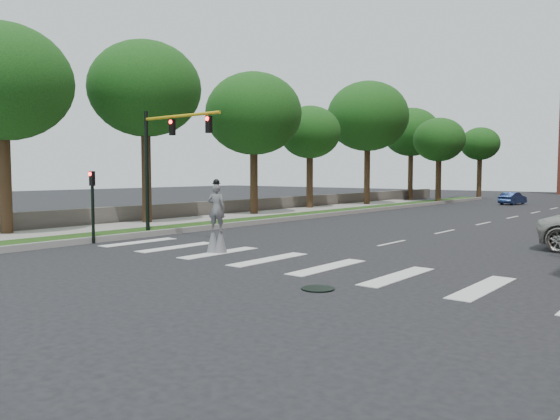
{
  "coord_description": "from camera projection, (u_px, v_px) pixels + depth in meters",
  "views": [
    {
      "loc": [
        11.44,
        -13.99,
        3.19
      ],
      "look_at": [
        -2.0,
        2.51,
        1.7
      ],
      "focal_mm": 35.0,
      "sensor_mm": 36.0,
      "label": 1
    }
  ],
  "objects": [
    {
      "name": "tree_0",
      "position": [
        2.0,
        82.0,
        26.34
      ],
      "size": [
        6.68,
        6.68,
        10.38
      ],
      "color": "#332314",
      "rests_on": "ground"
    },
    {
      "name": "stilt_performer",
      "position": [
        217.0,
        223.0,
        21.47
      ],
      "size": [
        0.82,
        0.71,
        2.91
      ],
      "rotation": [
        0.0,
        0.0,
        3.58
      ],
      "color": "#332314",
      "rests_on": "ground"
    },
    {
      "name": "tree_2",
      "position": [
        254.0,
        114.0,
        39.06
      ],
      "size": [
        6.94,
        6.94,
        10.31
      ],
      "color": "#332314",
      "rests_on": "ground"
    },
    {
      "name": "stone_wall",
      "position": [
        288.0,
        203.0,
        45.94
      ],
      "size": [
        0.5,
        56.0,
        1.1
      ],
      "primitive_type": "cube",
      "color": "#514C45",
      "rests_on": "ground"
    },
    {
      "name": "traffic_signal",
      "position": [
        162.0,
        152.0,
        26.44
      ],
      "size": [
        5.3,
        0.23,
        6.2
      ],
      "color": "black",
      "rests_on": "ground"
    },
    {
      "name": "tree_7",
      "position": [
        480.0,
        144.0,
        64.26
      ],
      "size": [
        4.54,
        4.54,
        8.44
      ],
      "color": "#332314",
      "rests_on": "ground"
    },
    {
      "name": "tree_6",
      "position": [
        439.0,
        140.0,
        54.47
      ],
      "size": [
        5.13,
        5.13,
        8.59
      ],
      "color": "#332314",
      "rests_on": "ground"
    },
    {
      "name": "tree_3",
      "position": [
        310.0,
        133.0,
        45.76
      ],
      "size": [
        5.18,
        5.18,
        8.72
      ],
      "color": "#332314",
      "rests_on": "ground"
    },
    {
      "name": "tree_4",
      "position": [
        368.0,
        117.0,
        50.78
      ],
      "size": [
        7.62,
        7.62,
        11.61
      ],
      "color": "#332314",
      "rests_on": "ground"
    },
    {
      "name": "median_curb",
      "position": [
        341.0,
        213.0,
        40.29
      ],
      "size": [
        0.2,
        60.0,
        0.28
      ],
      "primitive_type": "cube",
      "color": "gray",
      "rests_on": "ground"
    },
    {
      "name": "tree_5",
      "position": [
        411.0,
        132.0,
        61.65
      ],
      "size": [
        6.39,
        6.39,
        10.41
      ],
      "color": "#332314",
      "rests_on": "ground"
    },
    {
      "name": "ground_plane",
      "position": [
        279.0,
        267.0,
        18.25
      ],
      "size": [
        160.0,
        160.0,
        0.0
      ],
      "primitive_type": "plane",
      "color": "black",
      "rests_on": "ground"
    },
    {
      "name": "manhole",
      "position": [
        318.0,
        289.0,
        14.81
      ],
      "size": [
        0.9,
        0.9,
        0.04
      ],
      "primitive_type": "cylinder",
      "color": "black",
      "rests_on": "ground"
    },
    {
      "name": "tree_1",
      "position": [
        145.0,
        90.0,
        32.23
      ],
      "size": [
        6.63,
        6.63,
        10.91
      ],
      "color": "#332314",
      "rests_on": "ground"
    },
    {
      "name": "car_mid",
      "position": [
        513.0,
        198.0,
        53.28
      ],
      "size": [
        1.78,
        3.82,
        1.21
      ],
      "primitive_type": "imported",
      "rotation": [
        0.0,
        0.0,
        3.0
      ],
      "color": "navy",
      "rests_on": "ground"
    },
    {
      "name": "grass_median",
      "position": [
        329.0,
        213.0,
        40.96
      ],
      "size": [
        2.0,
        60.0,
        0.25
      ],
      "primitive_type": "cube",
      "color": "#1B3B10",
      "rests_on": "ground"
    },
    {
      "name": "sidewalk_left",
      "position": [
        203.0,
        220.0,
        35.11
      ],
      "size": [
        4.0,
        60.0,
        0.18
      ],
      "primitive_type": "cube",
      "color": "gray",
      "rests_on": "ground"
    },
    {
      "name": "secondary_signal",
      "position": [
        93.0,
        200.0,
        24.22
      ],
      "size": [
        0.25,
        0.21,
        3.23
      ],
      "color": "black",
      "rests_on": "ground"
    }
  ]
}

